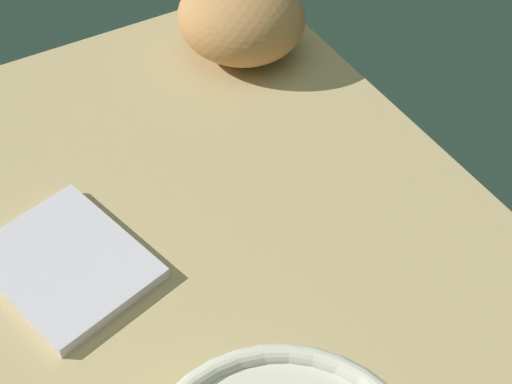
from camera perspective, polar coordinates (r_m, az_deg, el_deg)
The scene contains 3 objects.
ground_plane at distance 72.49cm, azimuth -3.47°, elevation -6.03°, with size 81.82×59.43×3.00cm, color tan.
bread_loaf at distance 92.75cm, azimuth -1.16°, elevation 13.43°, with size 15.99×14.74×10.44cm, color tan.
napkin_folded at distance 72.36cm, azimuth -14.53°, elevation -5.42°, with size 15.69×12.38×1.32cm, color silver.
Camera 1 is at (40.07, -18.21, 56.10)cm, focal length 51.26 mm.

